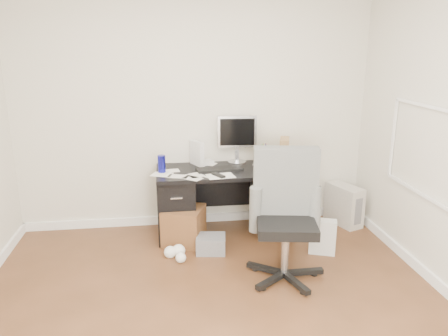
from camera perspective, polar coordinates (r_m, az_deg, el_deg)
The scene contains 18 objects.
ground at distance 3.60m, azimuth -0.98°, elevation -19.44°, with size 4.00×4.00×0.00m, color #492C17.
room_shell at distance 3.00m, azimuth -0.59°, elevation 7.73°, with size 4.02×4.02×2.71m.
desk at distance 4.91m, azimuth 0.15°, elevation -4.10°, with size 1.50×0.70×0.75m.
loose_papers at distance 4.73m, azimuth -2.16°, elevation -0.42°, with size 1.10×0.60×0.00m, color white, non-canonical shape.
lcd_monitor at distance 4.99m, azimuth 1.71°, elevation 3.76°, with size 0.44×0.25×0.56m, color silver, non-canonical shape.
keyboard at distance 4.75m, azimuth -0.58°, elevation -0.16°, with size 0.49×0.17×0.03m, color black.
computer_mouse at distance 4.85m, azimuth 4.07°, elevation 0.34°, with size 0.06×0.06×0.06m, color silver.
travel_mug at distance 4.71m, azimuth -8.14°, elevation 0.54°, with size 0.08×0.08×0.19m, color #151796.
white_binder at distance 4.95m, azimuth -3.57°, elevation 1.94°, with size 0.11×0.24×0.27m, color silver.
magazine_file at distance 4.99m, azimuth 7.87°, elevation 2.14°, with size 0.13×0.26×0.31m, color olive.
pen_cup at distance 4.99m, azimuth 5.30°, elevation 1.80°, with size 0.10×0.10×0.24m, color brown, non-canonical shape.
yellow_book at distance 4.81m, azimuth 6.02°, elevation 0.02°, with size 0.17×0.22×0.04m, color yellow.
paper_remote at distance 4.55m, azimuth -0.46°, elevation -0.92°, with size 0.28×0.23×0.02m, color white, non-canonical shape.
office_chair at distance 3.93m, azimuth 8.16°, elevation -6.46°, with size 0.67×0.67×1.19m, color #525452, non-canonical shape.
pc_tower at distance 5.40m, azimuth 15.39°, elevation -4.64°, with size 0.21×0.47×0.47m, color #B4B0A3.
shopping_bag at distance 4.63m, azimuth 12.74°, elevation -8.74°, with size 0.26×0.19×0.36m, color silver.
wicker_basket at distance 4.75m, azimuth -5.25°, elevation -7.48°, with size 0.40×0.40×0.40m, color #4E2C17.
desk_printer at distance 4.58m, azimuth -1.73°, elevation -9.89°, with size 0.30×0.25×0.18m, color #5D5D61.
Camera 1 is at (-0.34, -2.91, 2.09)m, focal length 35.00 mm.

